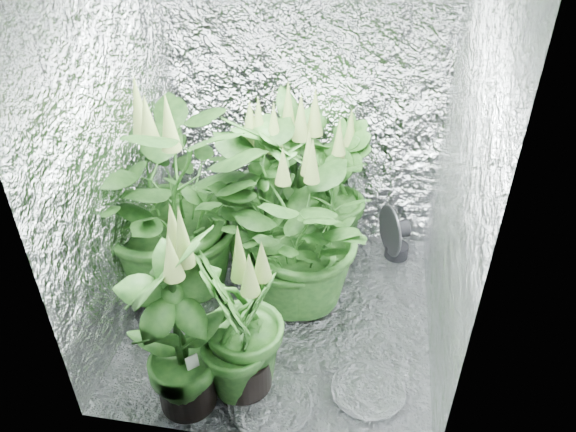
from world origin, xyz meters
The scene contains 11 objects.
ground centered at (0.00, 0.00, 0.00)m, with size 1.60×1.60×0.00m, color silver.
walls centered at (0.00, 0.00, 1.00)m, with size 1.62×1.62×2.00m.
plant_a centered at (-0.62, 0.13, 0.61)m, with size 1.25×1.25×1.27m.
plant_b centered at (-0.04, 0.64, 0.49)m, with size 0.73×0.73×1.09m.
plant_c centered at (0.21, 0.64, 0.43)m, with size 0.55×0.55×0.94m.
plant_d centered at (-0.13, 0.31, 0.51)m, with size 0.80×0.80×1.12m.
plant_e centered at (0.07, 0.08, 0.50)m, with size 1.17×1.17×1.05m.
plant_f centered at (-0.33, -0.64, 0.50)m, with size 0.64×0.64×1.08m.
plant_g centered at (-0.09, -0.53, 0.41)m, with size 0.48×0.48×0.91m.
circulation_fan centered at (0.59, 0.61, 0.16)m, with size 0.20×0.31×0.37m.
plant_label centered at (-0.28, -0.67, 0.30)m, with size 0.06×0.01×0.09m, color white.
Camera 1 is at (0.41, -2.21, 2.25)m, focal length 35.00 mm.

